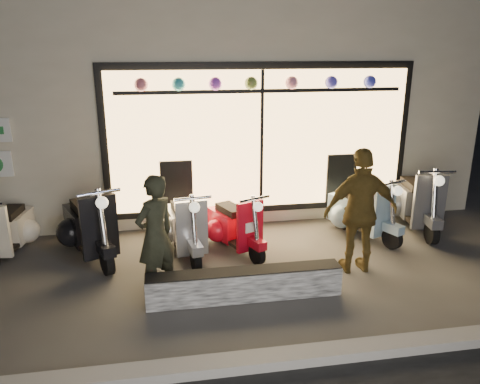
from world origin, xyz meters
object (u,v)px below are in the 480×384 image
at_px(graffiti_barrier, 245,284).
at_px(scooter_red, 232,225).
at_px(man, 155,235).
at_px(woman, 361,211).
at_px(scooter_silver, 184,225).

bearing_deg(graffiti_barrier, scooter_red, 86.76).
bearing_deg(scooter_red, man, -155.98).
xyz_separation_m(man, woman, (2.85, 0.14, 0.10)).
distance_m(man, woman, 2.85).
distance_m(scooter_silver, woman, 2.72).
xyz_separation_m(graffiti_barrier, man, (-1.10, 0.37, 0.60)).
height_order(graffiti_barrier, scooter_red, scooter_red).
height_order(scooter_silver, scooter_red, scooter_silver).
bearing_deg(scooter_silver, graffiti_barrier, -76.62).
height_order(graffiti_barrier, man, man).
bearing_deg(scooter_red, scooter_silver, 155.15).
bearing_deg(woman, man, 4.29).
relative_size(scooter_red, man, 0.84).
relative_size(scooter_silver, woman, 0.82).
height_order(graffiti_barrier, woman, woman).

